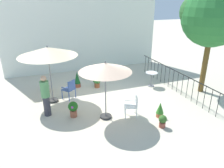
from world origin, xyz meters
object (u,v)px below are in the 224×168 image
object	(u,v)px
patio_umbrella_1	(105,68)
patio_chair_1	(70,88)
patio_umbrella_0	(48,52)
potted_plant_3	(163,121)
potted_plant_6	(77,80)
cafe_table_0	(151,77)
potted_plant_1	(97,81)
potted_plant_5	(160,110)
potted_plant_4	(46,83)
shade_tree	(214,15)
patio_chair_0	(133,104)
potted_plant_2	(110,72)
potted_plant_0	(73,108)
standing_person	(46,96)

from	to	relation	value
patio_umbrella_1	patio_chair_1	size ratio (longest dim) A/B	2.46
patio_umbrella_0	potted_plant_3	distance (m)	5.19
patio_chair_1	potted_plant_6	world-z (taller)	patio_chair_1
cafe_table_0	potted_plant_1	world-z (taller)	cafe_table_0
potted_plant_5	potted_plant_6	xyz separation A→B (m)	(-2.33, 4.01, 0.08)
potted_plant_1	potted_plant_4	size ratio (longest dim) A/B	0.81
shade_tree	patio_umbrella_1	distance (m)	5.46
patio_chair_0	potted_plant_2	distance (m)	4.25
potted_plant_0	patio_chair_1	bearing A→B (deg)	83.97
patio_chair_0	potted_plant_1	distance (m)	3.22
cafe_table_0	shade_tree	bearing A→B (deg)	-34.51
potted_plant_0	potted_plant_2	world-z (taller)	potted_plant_2
potted_plant_5	potted_plant_2	bearing A→B (deg)	94.18
potted_plant_1	standing_person	size ratio (longest dim) A/B	0.39
potted_plant_2	patio_umbrella_0	bearing A→B (deg)	-150.85
patio_umbrella_1	potted_plant_0	world-z (taller)	patio_umbrella_1
standing_person	patio_chair_1	bearing A→B (deg)	46.01
potted_plant_2	potted_plant_3	size ratio (longest dim) A/B	1.35
patio_chair_1	potted_plant_1	xyz separation A→B (m)	(1.51, 0.86, -0.16)
shade_tree	potted_plant_5	size ratio (longest dim) A/B	8.07
patio_chair_1	potted_plant_0	bearing A→B (deg)	-96.03
shade_tree	patio_umbrella_0	world-z (taller)	shade_tree
patio_chair_1	potted_plant_2	bearing A→B (deg)	36.14
potted_plant_4	potted_plant_2	bearing A→B (deg)	10.22
patio_umbrella_1	patio_chair_0	world-z (taller)	patio_umbrella_1
patio_umbrella_0	patio_chair_1	world-z (taller)	patio_umbrella_0
potted_plant_3	potted_plant_4	bearing A→B (deg)	127.61
patio_umbrella_0	potted_plant_6	bearing A→B (deg)	42.47
shade_tree	standing_person	distance (m)	7.73
potted_plant_4	potted_plant_3	bearing A→B (deg)	-52.39
patio_chair_0	potted_plant_6	distance (m)	3.84
standing_person	potted_plant_4	bearing A→B (deg)	86.70
potted_plant_0	potted_plant_4	distance (m)	2.93
patio_umbrella_0	patio_chair_0	bearing A→B (deg)	-40.63
shade_tree	patio_umbrella_1	xyz separation A→B (m)	(-5.18, -0.74, -1.57)
patio_umbrella_0	patio_chair_1	size ratio (longest dim) A/B	2.73
potted_plant_1	patio_chair_0	bearing A→B (deg)	-81.77
patio_umbrella_1	standing_person	xyz separation A→B (m)	(-2.06, 0.96, -1.14)
cafe_table_0	potted_plant_0	distance (m)	4.62
potted_plant_1	potted_plant_5	bearing A→B (deg)	-68.67
patio_chair_1	potted_plant_3	size ratio (longest dim) A/B	1.93
potted_plant_0	potted_plant_5	world-z (taller)	potted_plant_0
shade_tree	potted_plant_3	xyz separation A→B (m)	(-3.53, -2.06, -3.29)
shade_tree	potted_plant_2	size ratio (longest dim) A/B	7.71
shade_tree	potted_plant_6	size ratio (longest dim) A/B	6.03
cafe_table_0	patio_chair_1	distance (m)	4.16
patio_umbrella_1	potted_plant_6	size ratio (longest dim) A/B	2.74
patio_chair_1	potted_plant_4	distance (m)	1.57
shade_tree	potted_plant_6	bearing A→B (deg)	155.03
potted_plant_3	potted_plant_4	distance (m)	5.85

